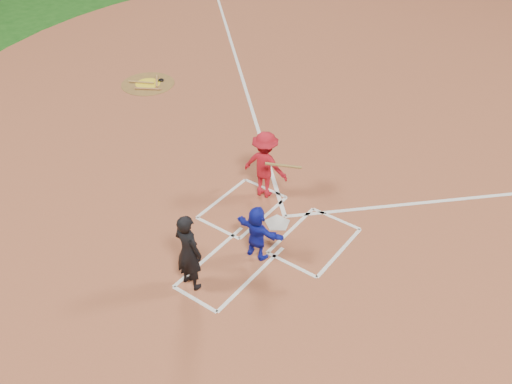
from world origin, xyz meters
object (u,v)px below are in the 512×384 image
Objects in this scene: umpire at (188,252)px; batter_at_plate at (265,165)px; on_deck_circle at (148,84)px; home_plate at (277,223)px; catcher at (257,233)px.

umpire is 3.30m from batter_at_plate.
batter_at_plate is (-0.54, 3.25, -0.02)m from umpire.
home_plate is at bearing -24.20° from on_deck_circle.
on_deck_circle is at bearing -29.35° from catcher.
home_plate is 2.69m from umpire.
on_deck_circle is at bearing -35.16° from umpire.
umpire is at bearing 82.68° from home_plate.
umpire is at bearing 69.38° from catcher.
catcher reaches higher than home_plate.
umpire reaches higher than catcher.
home_plate is 1.40m from batter_at_plate.
batter_at_plate reaches higher than home_plate.
catcher is 0.74× the size of batter_at_plate.
batter_at_plate is (-0.86, 0.73, 0.83)m from home_plate.
on_deck_circle is 9.11m from umpire.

